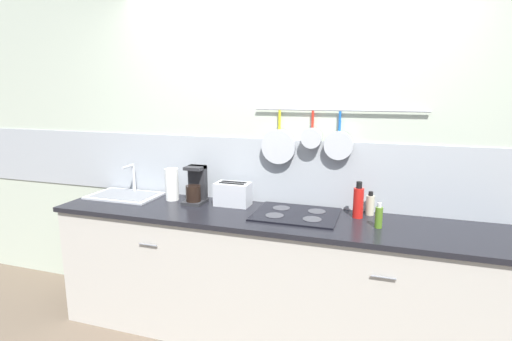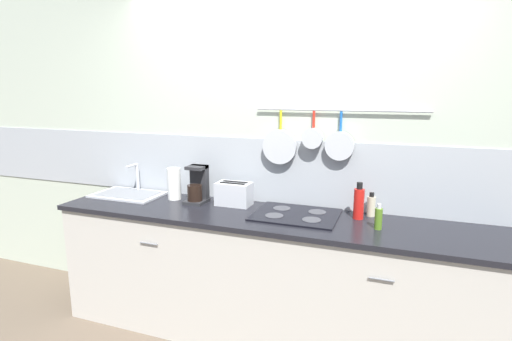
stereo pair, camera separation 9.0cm
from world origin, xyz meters
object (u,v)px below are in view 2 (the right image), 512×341
bottle_hot_sauce (378,218)px  bottle_sesame_oil (371,206)px  paper_towel_roll (174,184)px  coffee_maker (197,187)px  toaster (234,194)px  bottle_dish_soap (359,203)px

bottle_hot_sauce → bottle_sesame_oil: bearing=103.9°
bottle_sesame_oil → bottle_hot_sauce: bearing=-76.1°
paper_towel_roll → coffee_maker: bearing=-3.9°
coffee_maker → toaster: bearing=4.7°
paper_towel_roll → bottle_sesame_oil: 1.50m
toaster → bottle_hot_sauce: 1.07m
paper_towel_roll → bottle_dish_soap: 1.42m
bottle_hot_sauce → bottle_dish_soap: bearing=129.5°
toaster → bottle_dish_soap: bottle_dish_soap is taller
toaster → bottle_sesame_oil: (0.99, 0.08, -0.01)m
paper_towel_roll → bottle_dish_soap: (1.42, 0.00, -0.01)m
paper_towel_roll → bottle_dish_soap: same height
bottle_sesame_oil → bottle_dish_soap: bearing=-130.6°
coffee_maker → bottle_sesame_oil: bearing=4.6°
paper_towel_roll → bottle_hot_sauce: paper_towel_roll is taller
coffee_maker → toaster: 0.30m
paper_towel_roll → toaster: size_ratio=0.90×
toaster → bottle_dish_soap: bearing=-0.6°
coffee_maker → bottle_dish_soap: (1.21, 0.02, -0.01)m
toaster → bottle_dish_soap: 0.91m
coffee_maker → bottle_dish_soap: 1.21m
bottle_dish_soap → bottle_hot_sauce: size_ratio=1.53×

